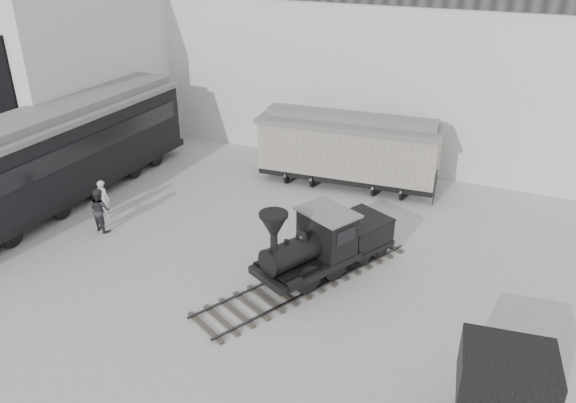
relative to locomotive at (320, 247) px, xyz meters
The scene contains 9 objects.
ground 4.29m from the locomotive, 127.48° to the right, with size 90.00×90.00×0.00m, color #9E9E9B.
north_wall 12.76m from the locomotive, 102.16° to the left, with size 34.00×2.51×11.00m.
west_pavilion 18.59m from the locomotive, 158.58° to the left, with size 7.00×12.11×9.00m.
locomotive is the anchor object (origin of this frame).
boxcar 8.15m from the locomotive, 102.43° to the left, with size 8.75×3.41×3.50m.
passenger_coach 12.78m from the locomotive, behind, with size 3.28×14.99×4.01m.
visitor_a 9.97m from the locomotive, behind, with size 0.62×0.41×1.71m, color silver.
visitor_b 9.33m from the locomotive, behind, with size 0.89×0.70×1.84m, color #2F3033.
coal_hopper 7.94m from the locomotive, 34.80° to the right, with size 2.39×2.06×2.35m.
Camera 1 is at (8.58, -12.49, 11.15)m, focal length 35.00 mm.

